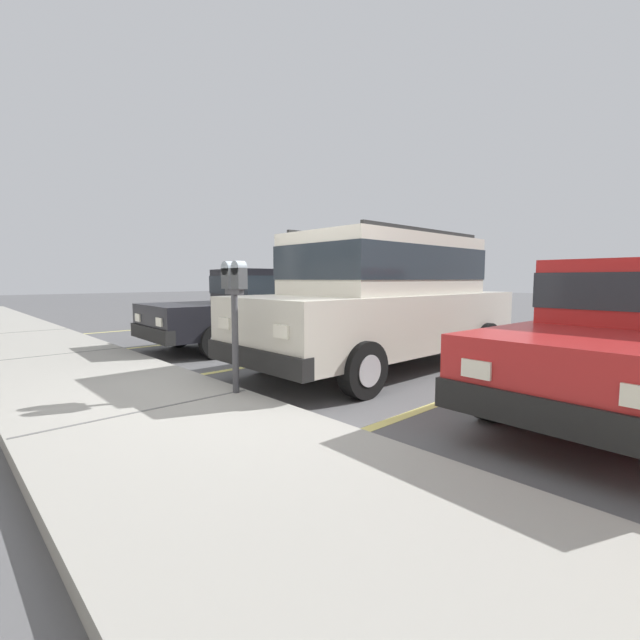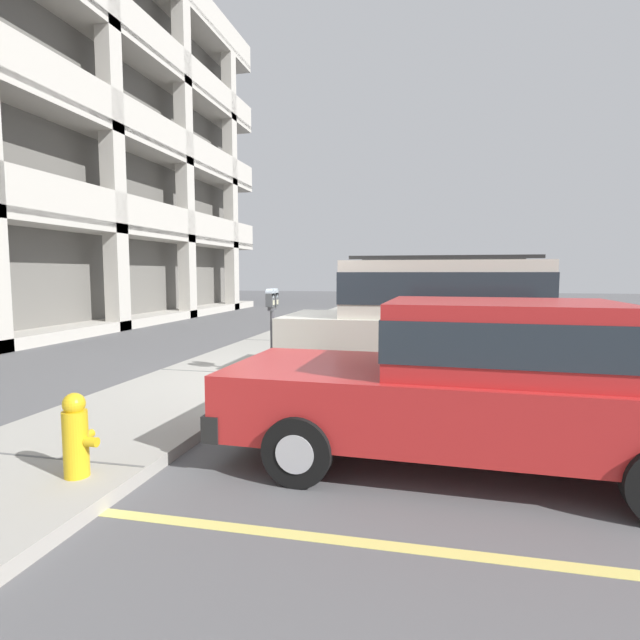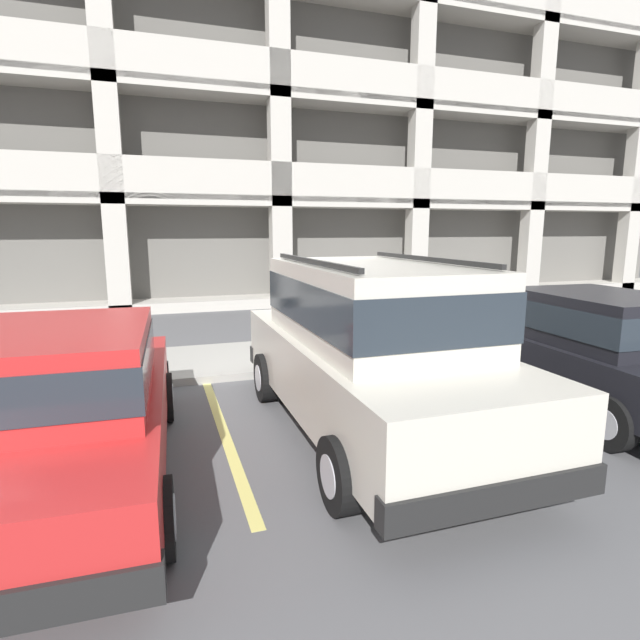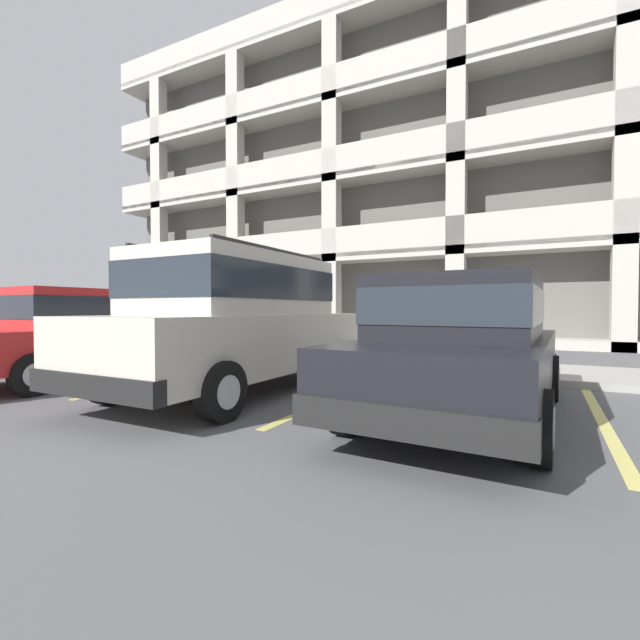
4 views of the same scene
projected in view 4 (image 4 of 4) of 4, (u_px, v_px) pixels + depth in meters
ground_plane at (310, 374)px, 8.32m from camera, size 80.00×80.00×0.10m
sidewalk at (338, 361)px, 9.47m from camera, size 40.00×2.20×0.12m
parking_stall_lines at (354, 390)px, 6.37m from camera, size 12.36×4.80×0.01m
silver_suv at (239, 317)px, 6.22m from camera, size 2.03×4.78×2.03m
red_sedan at (84, 332)px, 7.39m from camera, size 1.95×4.54×1.54m
dark_hatchback at (463, 344)px, 4.75m from camera, size 1.97×4.55×1.54m
parking_meter_near at (318, 311)px, 8.61m from camera, size 0.35×0.12×1.42m
parking_meter_far at (117, 308)px, 11.46m from camera, size 0.35×0.12×1.49m
parking_garage at (478, 199)px, 18.62m from camera, size 32.00×10.00×13.25m
fire_hydrant at (175, 338)px, 10.86m from camera, size 0.30×0.30×0.70m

